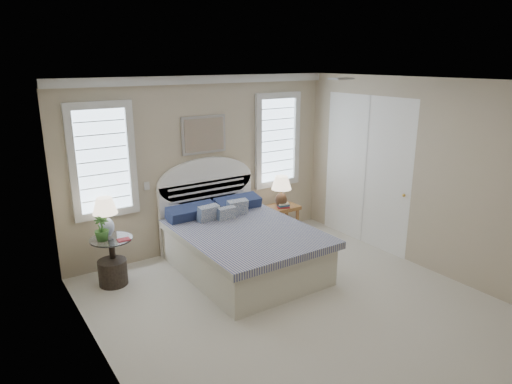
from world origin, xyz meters
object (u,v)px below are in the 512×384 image
object	(u,v)px
bed	(240,243)
lamp_right	(281,188)
floor_pot	(113,272)
lamp_left	(105,212)
side_table_left	(113,255)
nightstand_right	(283,214)

from	to	relation	value
bed	lamp_right	xyz separation A→B (m)	(1.23, 0.66, 0.47)
floor_pot	lamp_right	world-z (taller)	lamp_right
bed	lamp_left	size ratio (longest dim) A/B	4.24
bed	lamp_left	distance (m)	1.90
bed	lamp_right	size ratio (longest dim) A/B	4.19
floor_pot	side_table_left	bearing A→B (deg)	62.89
bed	lamp_left	xyz separation A→B (m)	(-1.65, 0.74, 0.57)
side_table_left	floor_pot	size ratio (longest dim) A/B	1.65
floor_pot	lamp_right	bearing A→B (deg)	2.74
side_table_left	nightstand_right	bearing A→B (deg)	1.94
lamp_left	nightstand_right	bearing A→B (deg)	-0.96
side_table_left	nightstand_right	xyz separation A→B (m)	(2.95, 0.10, -0.00)
floor_pot	lamp_right	distance (m)	3.00
lamp_left	side_table_left	bearing A→B (deg)	-88.62
bed	nightstand_right	size ratio (longest dim) A/B	4.29
bed	side_table_left	bearing A→B (deg)	160.26
floor_pot	bed	bearing A→B (deg)	-17.07
side_table_left	nightstand_right	size ratio (longest dim) A/B	1.19
nightstand_right	lamp_left	world-z (taller)	lamp_left
side_table_left	lamp_left	size ratio (longest dim) A/B	1.17
side_table_left	lamp_left	xyz separation A→B (m)	(-0.00, 0.15, 0.57)
side_table_left	lamp_left	bearing A→B (deg)	91.38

